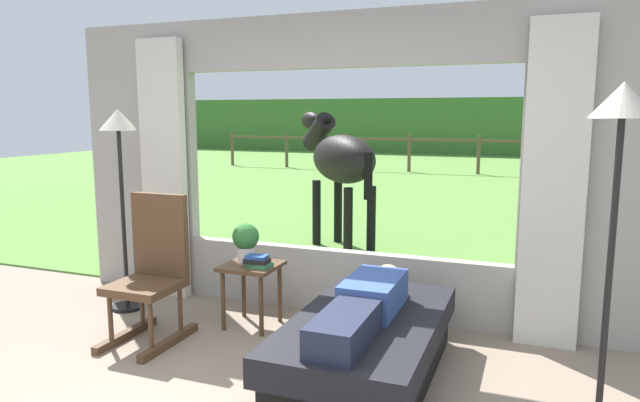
{
  "coord_description": "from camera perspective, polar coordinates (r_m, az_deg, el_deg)",
  "views": [
    {
      "loc": [
        1.57,
        -2.28,
        1.72
      ],
      "look_at": [
        0.0,
        1.8,
        1.05
      ],
      "focal_mm": 31.76,
      "sensor_mm": 36.0,
      "label": 1
    }
  ],
  "objects": [
    {
      "name": "back_wall_with_window",
      "position": [
        4.82,
        1.97,
        3.12
      ],
      "size": [
        5.2,
        0.12,
        2.55
      ],
      "color": "#9E998E",
      "rests_on": "ground_plane"
    },
    {
      "name": "curtain_panel_left",
      "position": [
        5.5,
        -15.45,
        2.99
      ],
      "size": [
        0.44,
        0.1,
        2.4
      ],
      "primitive_type": "cube",
      "color": "beige",
      "rests_on": "ground_plane"
    },
    {
      "name": "curtain_panel_right",
      "position": [
        4.43,
        22.47,
        1.31
      ],
      "size": [
        0.44,
        0.1,
        2.4
      ],
      "primitive_type": "cube",
      "color": "beige",
      "rests_on": "ground_plane"
    },
    {
      "name": "outdoor_pasture_lawn",
      "position": [
        15.61,
        15.17,
        2.16
      ],
      "size": [
        36.0,
        21.68,
        0.02
      ],
      "primitive_type": "cube",
      "color": "#568438",
      "rests_on": "ground_plane"
    },
    {
      "name": "distant_hill_ridge",
      "position": [
        25.33,
        17.65,
        7.17
      ],
      "size": [
        36.0,
        2.0,
        2.4
      ],
      "primitive_type": "cube",
      "color": "#3C6C2E",
      "rests_on": "ground_plane"
    },
    {
      "name": "recliner_sofa",
      "position": [
        3.84,
        4.73,
        -14.33
      ],
      "size": [
        0.9,
        1.7,
        0.42
      ],
      "rotation": [
        0.0,
        0.0,
        -0.0
      ],
      "color": "black",
      "rests_on": "ground_plane"
    },
    {
      "name": "reclining_person",
      "position": [
        3.69,
        4.57,
        -10.28
      ],
      "size": [
        0.34,
        1.43,
        0.22
      ],
      "rotation": [
        0.0,
        0.0,
        -0.0
      ],
      "color": "#334C8C",
      "rests_on": "recliner_sofa"
    },
    {
      "name": "rocking_chair",
      "position": [
        4.54,
        -16.5,
        -6.63
      ],
      "size": [
        0.48,
        0.68,
        1.12
      ],
      "rotation": [
        0.0,
        0.0,
        0.0
      ],
      "color": "#4C331E",
      "rests_on": "ground_plane"
    },
    {
      "name": "side_table",
      "position": [
        4.66,
        -6.9,
        -7.45
      ],
      "size": [
        0.44,
        0.44,
        0.52
      ],
      "color": "#4C331E",
      "rests_on": "ground_plane"
    },
    {
      "name": "potted_plant",
      "position": [
        4.68,
        -7.49,
        -3.9
      ],
      "size": [
        0.22,
        0.22,
        0.32
      ],
      "color": "silver",
      "rests_on": "side_table"
    },
    {
      "name": "book_stack",
      "position": [
        4.53,
        -6.28,
        -6.09
      ],
      "size": [
        0.21,
        0.16,
        0.1
      ],
      "color": "#337247",
      "rests_on": "side_table"
    },
    {
      "name": "floor_lamp_left",
      "position": [
        5.17,
        -19.55,
        4.95
      ],
      "size": [
        0.32,
        0.32,
        1.77
      ],
      "color": "black",
      "rests_on": "ground_plane"
    },
    {
      "name": "floor_lamp_right",
      "position": [
        3.22,
        27.89,
        4.13
      ],
      "size": [
        0.32,
        0.32,
        1.88
      ],
      "color": "black",
      "rests_on": "ground_plane"
    },
    {
      "name": "horse",
      "position": [
        7.1,
        2.01,
        4.17
      ],
      "size": [
        1.57,
        1.48,
        1.73
      ],
      "rotation": [
        0.0,
        0.0,
        0.83
      ],
      "color": "black",
      "rests_on": "outdoor_pasture_lawn"
    },
    {
      "name": "pasture_tree",
      "position": [
        11.28,
        24.34,
        7.76
      ],
      "size": [
        1.59,
        1.56,
        3.74
      ],
      "color": "#4C3823",
      "rests_on": "outdoor_pasture_lawn"
    },
    {
      "name": "pasture_fence_line",
      "position": [
        16.76,
        15.72,
        5.09
      ],
      "size": [
        16.1,
        0.1,
        1.1
      ],
      "color": "brown",
      "rests_on": "outdoor_pasture_lawn"
    }
  ]
}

